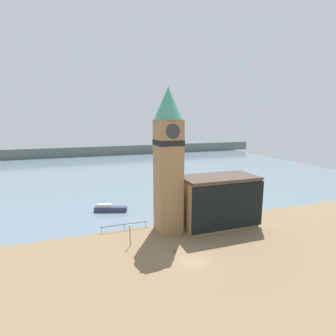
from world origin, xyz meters
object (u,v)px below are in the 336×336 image
at_px(pier_building, 219,201).
at_px(mooring_bollard_far, 162,233).
at_px(clock_tower, 168,158).
at_px(mooring_bollard_near, 175,250).
at_px(lamp_post, 130,231).
at_px(boat_near, 110,209).

distance_m(pier_building, mooring_bollard_far, 11.90).
xyz_separation_m(clock_tower, mooring_bollard_near, (-1.72, -7.64, -12.63)).
xyz_separation_m(pier_building, lamp_post, (-16.96, -2.64, -2.13)).
xyz_separation_m(pier_building, mooring_bollard_near, (-11.19, -6.83, -4.28)).
height_order(clock_tower, pier_building, clock_tower).
bearing_deg(lamp_post, boat_near, 93.52).
bearing_deg(boat_near, mooring_bollard_near, -52.67).
relative_size(clock_tower, boat_near, 3.54).
bearing_deg(pier_building, mooring_bollard_far, -177.35).
distance_m(mooring_bollard_near, lamp_post, 7.45).
bearing_deg(clock_tower, mooring_bollard_far, -140.81).
distance_m(clock_tower, lamp_post, 13.34).
relative_size(boat_near, mooring_bollard_far, 9.97).
distance_m(clock_tower, mooring_bollard_far, 12.80).
bearing_deg(lamp_post, mooring_bollard_near, -36.03).
height_order(pier_building, mooring_bollard_far, pier_building).
relative_size(mooring_bollard_near, lamp_post, 0.19).
bearing_deg(mooring_bollard_near, clock_tower, 77.32).
bearing_deg(pier_building, clock_tower, 175.10).
height_order(boat_near, lamp_post, lamp_post).
bearing_deg(pier_building, mooring_bollard_near, -148.60).
distance_m(pier_building, mooring_bollard_near, 13.79).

